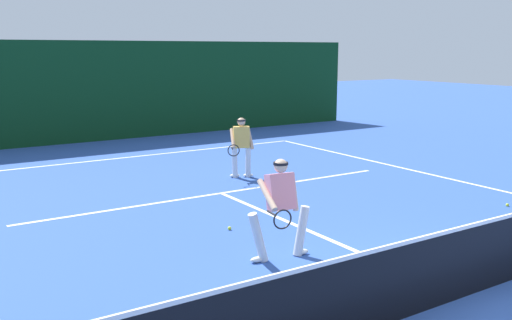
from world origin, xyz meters
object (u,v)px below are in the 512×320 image
player_near (280,205)px  tennis_ball_extra (230,228)px  tennis_ball (507,205)px  player_far (241,145)px

player_near → tennis_ball_extra: 1.85m
tennis_ball → tennis_ball_extra: size_ratio=1.00×
player_near → tennis_ball: (5.66, -0.10, -0.83)m
player_near → tennis_ball_extra: bearing=-84.5°
player_far → player_near: bearing=88.2°
tennis_ball → tennis_ball_extra: bearing=162.7°
player_near → tennis_ball: 5.72m
player_near → tennis_ball_extra: size_ratio=23.90×
tennis_ball → player_far: bearing=121.4°
player_near → player_far: size_ratio=1.04×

